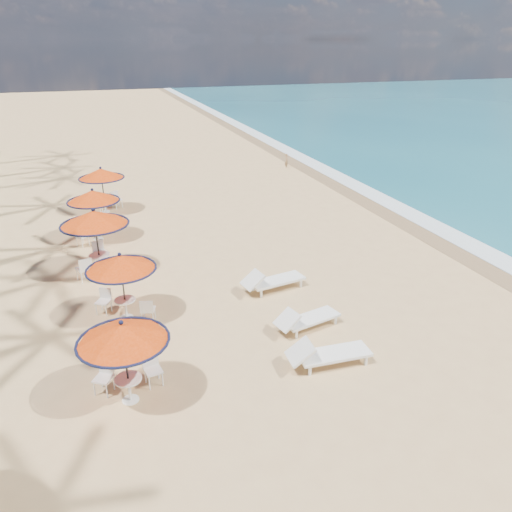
{
  "coord_description": "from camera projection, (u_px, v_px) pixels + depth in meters",
  "views": [
    {
      "loc": [
        -5.05,
        -10.08,
        7.72
      ],
      "look_at": [
        -0.24,
        4.1,
        1.2
      ],
      "focal_mm": 35.0,
      "sensor_mm": 36.0,
      "label": 1
    }
  ],
  "objects": [
    {
      "name": "lounger_near",
      "position": [
        326.0,
        353.0,
        12.71
      ],
      "size": [
        2.22,
        0.78,
        0.79
      ],
      "rotation": [
        0.0,
        0.0,
        -0.04
      ],
      "color": "white",
      "rests_on": "ground"
    },
    {
      "name": "station_1",
      "position": [
        121.0,
        269.0,
        14.41
      ],
      "size": [
        2.05,
        2.05,
        2.14
      ],
      "color": "black",
      "rests_on": "ground"
    },
    {
      "name": "person",
      "position": [
        287.0,
        160.0,
        32.48
      ],
      "size": [
        0.29,
        0.39,
        0.96
      ],
      "primitive_type": "imported",
      "rotation": [
        0.0,
        0.0,
        1.37
      ],
      "color": "#99724D",
      "rests_on": "ground"
    },
    {
      "name": "lounger_mid",
      "position": [
        305.0,
        319.0,
        14.34
      ],
      "size": [
        2.12,
        1.09,
        0.73
      ],
      "rotation": [
        0.0,
        0.0,
        0.23
      ],
      "color": "white",
      "rests_on": "ground"
    },
    {
      "name": "ground",
      "position": [
        314.0,
        354.0,
        13.32
      ],
      "size": [
        160.0,
        160.0,
        0.0
      ],
      "primitive_type": "plane",
      "color": "tan",
      "rests_on": "ground"
    },
    {
      "name": "wetsand_band",
      "position": [
        384.0,
        211.0,
        24.48
      ],
      "size": [
        1.4,
        140.0,
        0.02
      ],
      "primitive_type": "cube",
      "color": "olive",
      "rests_on": "ground"
    },
    {
      "name": "station_4",
      "position": [
        102.0,
        178.0,
        23.63
      ],
      "size": [
        2.14,
        2.14,
        2.23
      ],
      "color": "black",
      "rests_on": "ground"
    },
    {
      "name": "station_2",
      "position": [
        95.0,
        226.0,
        17.2
      ],
      "size": [
        2.36,
        2.36,
        2.46
      ],
      "color": "black",
      "rests_on": "ground"
    },
    {
      "name": "lounger_far",
      "position": [
        271.0,
        280.0,
        16.56
      ],
      "size": [
        2.28,
        1.06,
        0.79
      ],
      "rotation": [
        0.0,
        0.0,
        0.18
      ],
      "color": "white",
      "rests_on": "ground"
    },
    {
      "name": "station_0",
      "position": [
        123.0,
        339.0,
        11.0
      ],
      "size": [
        2.07,
        2.07,
        2.16
      ],
      "color": "black",
      "rests_on": "ground"
    },
    {
      "name": "foam_strip",
      "position": [
        400.0,
        209.0,
        24.74
      ],
      "size": [
        1.2,
        140.0,
        0.04
      ],
      "primitive_type": "cube",
      "color": "white",
      "rests_on": "ground"
    },
    {
      "name": "station_3",
      "position": [
        93.0,
        202.0,
        20.32
      ],
      "size": [
        2.13,
        2.13,
        2.22
      ],
      "color": "black",
      "rests_on": "ground"
    }
  ]
}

